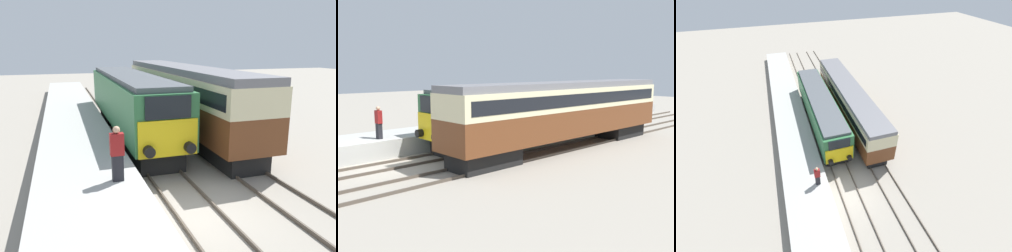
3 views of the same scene
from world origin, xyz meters
TOP-DOWN VIEW (x-y plane):
  - ground_plane at (0.00, 0.00)m, footprint 120.00×120.00m
  - platform_left at (-3.30, 8.00)m, footprint 3.50×50.00m
  - rails_near_track at (0.00, 5.00)m, footprint 1.51×60.00m
  - rails_far_track at (3.40, 5.00)m, footprint 1.50×60.00m
  - locomotive at (0.00, 10.24)m, footprint 2.70×15.04m
  - passenger_carriage at (3.40, 10.40)m, footprint 2.75×17.39m
  - person_on_platform at (-2.35, 1.06)m, footprint 0.44×0.26m

SIDE VIEW (x-z plane):
  - ground_plane at x=0.00m, z-range 0.00..0.00m
  - rails_near_track at x=0.00m, z-range 0.00..0.14m
  - rails_far_track at x=3.40m, z-range 0.00..0.14m
  - platform_left at x=-3.30m, z-range 0.00..1.04m
  - person_on_platform at x=-2.35m, z-range 1.05..2.87m
  - locomotive at x=0.00m, z-range 0.24..3.98m
  - passenger_carriage at x=3.40m, z-range 0.43..4.57m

